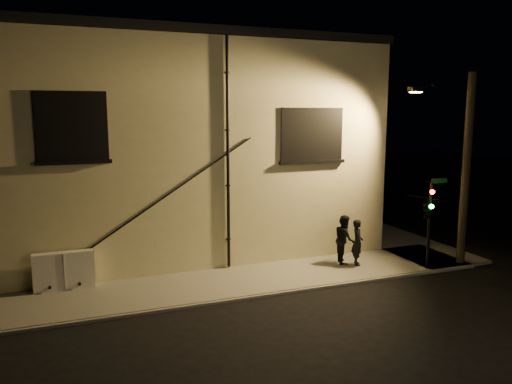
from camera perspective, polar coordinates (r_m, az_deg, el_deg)
name	(u,v)px	position (r m, az deg, el deg)	size (l,w,h in m)	color
ground	(308,290)	(16.92, 5.97, -11.11)	(90.00, 90.00, 0.00)	black
sidewalk	(286,251)	(21.17, 3.48, -6.71)	(21.00, 16.00, 0.12)	slate
building	(162,143)	(23.52, -10.65, 5.51)	(16.20, 12.23, 8.80)	beige
utility_cabinet	(64,271)	(17.55, -21.09, -8.40)	(1.89, 0.32, 1.24)	white
pedestrian_a	(357,242)	(19.22, 11.52, -5.66)	(0.64, 0.42, 1.74)	black
pedestrian_b	(344,239)	(19.40, 10.07, -5.31)	(0.90, 0.70, 1.85)	black
traffic_signal	(428,209)	(19.17, 19.04, -1.87)	(1.34, 1.96, 3.32)	black
streetlamp_pole	(463,166)	(20.20, 22.61, 2.80)	(2.03, 1.39, 7.27)	black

